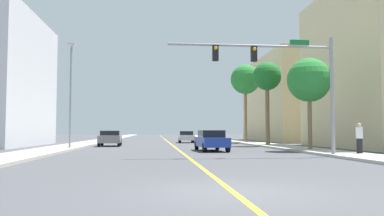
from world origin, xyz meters
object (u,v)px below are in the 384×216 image
Objects in this scene: traffic_signal_mast at (284,69)px; palm_near at (309,81)px; car_blue at (211,140)px; car_gray at (110,138)px; street_lamp at (71,89)px; car_silver at (186,137)px; palm_far at (245,80)px; pedestrian at (359,138)px; palm_mid at (267,78)px.

traffic_signal_mast is 6.81m from palm_near.
palm_near is at bearing -9.47° from car_blue.
street_lamp is at bearing 70.06° from car_gray.
traffic_signal_mast is 1.17× the size of street_lamp.
traffic_signal_mast is at bearing -80.94° from car_silver.
street_lamp is 2.01× the size of car_gray.
car_gray is (-7.85, -9.54, 0.03)m from car_silver.
traffic_signal_mast is 1.02× the size of palm_far.
pedestrian reaches higher than car_silver.
palm_near is 18.53m from car_gray.
traffic_signal_mast is at bearing 123.07° from car_gray.
palm_near is 0.71× the size of palm_far.
traffic_signal_mast is at bearing -34.65° from street_lamp.
palm_far is at bearing 81.38° from traffic_signal_mast.
car_gray is 2.30× the size of pedestrian.
palm_near is 1.40× the size of car_blue.
palm_mid is at bearing -90.61° from palm_far.
traffic_signal_mast is 5.88m from pedestrian.
traffic_signal_mast reaches higher than car_silver.
palm_mid is at bearing 172.78° from car_gray.
street_lamp is 17.64m from palm_mid.
palm_near is (3.80, 5.65, 0.16)m from traffic_signal_mast.
street_lamp is at bearing 168.34° from palm_near.
street_lamp is 11.23m from car_blue.
street_lamp is 4.62× the size of pedestrian.
pedestrian is (4.49, 0.43, -3.77)m from traffic_signal_mast.
car_blue is (0.16, -18.96, 0.05)m from car_silver.
palm_far is (-0.25, 17.71, 2.41)m from palm_near.
car_blue is at bearing 115.07° from traffic_signal_mast.
palm_mid is 15.60m from car_gray.
car_gray is (2.22, 6.74, -3.76)m from street_lamp.
street_lamp is at bearing -162.29° from palm_mid.
palm_mid reaches higher than palm_near.
palm_mid reaches higher than car_silver.
car_silver is (-6.74, 2.09, -6.64)m from palm_far.
car_gray is (-11.05, 15.91, -4.03)m from traffic_signal_mast.
traffic_signal_mast reaches higher than pedestrian.
palm_far reaches higher than car_gray.
pedestrian is at bearing -71.03° from car_silver.
street_lamp is 0.88× the size of palm_far.
street_lamp is 17.43m from palm_near.
car_blue is at bearing -128.93° from palm_mid.
street_lamp reaches higher than palm_mid.
car_silver is at bearing 97.16° from traffic_signal_mast.
traffic_signal_mast is at bearing -67.43° from car_blue.
palm_mid is 1.69× the size of car_blue.
pedestrian is (17.75, -8.74, -3.51)m from street_lamp.
palm_mid reaches higher than car_gray.
car_blue is (-6.83, 0.84, -4.18)m from palm_near.
street_lamp is 19.52m from car_silver.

